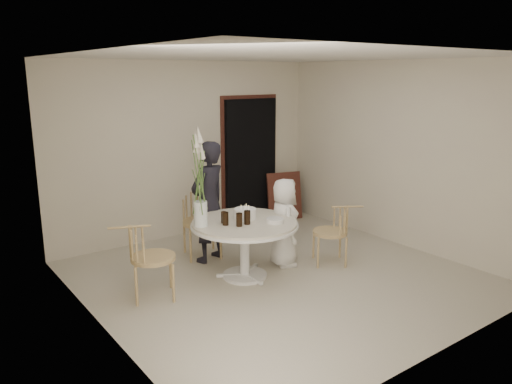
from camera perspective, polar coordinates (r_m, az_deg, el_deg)
ground at (r=6.42m, az=2.61°, el=-9.61°), size 4.50×4.50×0.00m
room_shell at (r=5.97m, az=2.78°, el=4.85°), size 4.50×4.50×4.50m
doorway at (r=8.47m, az=-0.63°, el=3.49°), size 1.00×0.10×2.10m
door_trim at (r=8.49m, az=-0.79°, el=3.93°), size 1.12×0.03×2.22m
table at (r=6.19m, az=-1.31°, el=-4.39°), size 1.33×1.33×0.73m
picture_frame at (r=8.75m, az=3.27°, el=-0.46°), size 0.65×0.35×0.83m
chair_far at (r=7.07m, az=-6.47°, el=-2.38°), size 0.61×0.64×0.92m
chair_right at (r=6.77m, az=9.41°, el=-3.85°), size 0.61×0.60×0.80m
chair_left at (r=5.78m, az=-12.94°, el=-6.57°), size 0.63×0.61×0.88m
girl at (r=6.73m, az=-5.47°, el=-1.15°), size 0.69×0.56×1.64m
boy at (r=6.61m, az=3.24°, el=-3.49°), size 0.59×0.68×1.18m
birthday_cake at (r=6.24m, az=-1.25°, el=-2.50°), size 0.28×0.28×0.18m
cola_tumbler_a at (r=5.95m, az=-1.93°, el=-3.18°), size 0.07×0.07×0.16m
cola_tumbler_b at (r=6.02m, az=-1.01°, el=-2.93°), size 0.10×0.10×0.17m
cola_tumbler_c at (r=6.00m, az=-3.51°, el=-3.06°), size 0.09×0.09×0.16m
cola_tumbler_d at (r=6.08m, az=-3.72°, el=-2.90°), size 0.07×0.07×0.14m
plate_stack at (r=6.10m, az=2.20°, el=-3.27°), size 0.25×0.25×0.05m
flower_vase at (r=5.88m, az=-6.43°, el=0.78°), size 0.16×0.16×1.20m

